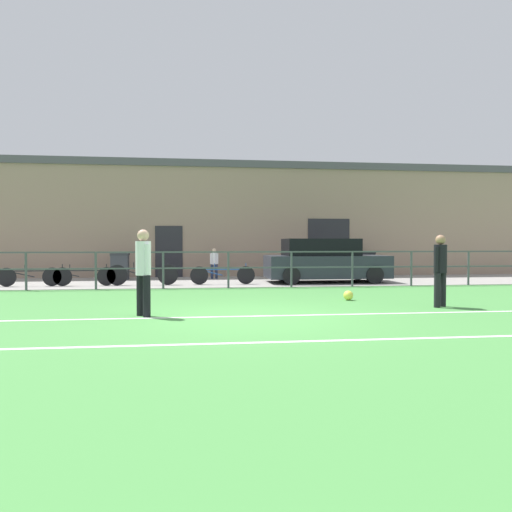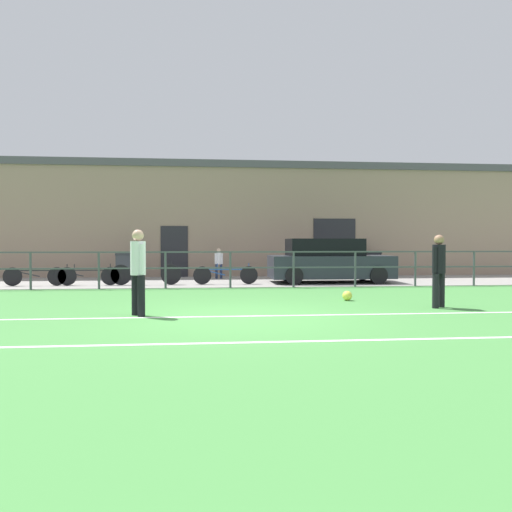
{
  "view_description": "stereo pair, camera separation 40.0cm",
  "coord_description": "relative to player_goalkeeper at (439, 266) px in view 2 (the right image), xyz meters",
  "views": [
    {
      "loc": [
        -1.11,
        -9.26,
        1.41
      ],
      "look_at": [
        0.6,
        3.91,
        1.06
      ],
      "focal_mm": 34.48,
      "sensor_mm": 36.0,
      "label": 1
    },
    {
      "loc": [
        -0.71,
        -9.31,
        1.41
      ],
      "look_at": [
        0.6,
        3.91,
        1.06
      ],
      "focal_mm": 34.48,
      "sensor_mm": 36.0,
      "label": 2
    }
  ],
  "objects": [
    {
      "name": "bicycle_parked_2",
      "position": [
        -7.03,
        6.31,
        -0.53
      ],
      "size": [
        2.3,
        0.04,
        0.77
      ],
      "color": "black",
      "rests_on": "pavement_strip"
    },
    {
      "name": "clubhouse_facade",
      "position": [
        -4.29,
        11.31,
        1.52
      ],
      "size": [
        28.0,
        2.56,
        4.83
      ],
      "color": "gray",
      "rests_on": "ground"
    },
    {
      "name": "perimeter_fence",
      "position": [
        -4.29,
        5.11,
        -0.15
      ],
      "size": [
        36.07,
        0.07,
        1.15
      ],
      "color": "#474C51",
      "rests_on": "ground"
    },
    {
      "name": "bicycle_parked_4",
      "position": [
        -9.03,
        6.31,
        -0.56
      ],
      "size": [
        2.3,
        0.04,
        0.71
      ],
      "color": "black",
      "rests_on": "pavement_strip"
    },
    {
      "name": "bicycle_parked_1",
      "position": [
        -10.42,
        6.31,
        -0.56
      ],
      "size": [
        2.31,
        0.04,
        0.71
      ],
      "color": "black",
      "rests_on": "pavement_strip"
    },
    {
      "name": "bicycle_parked_3",
      "position": [
        -4.4,
        6.31,
        -0.56
      ],
      "size": [
        2.17,
        0.04,
        0.71
      ],
      "color": "black",
      "rests_on": "pavement_strip"
    },
    {
      "name": "field_line_hash",
      "position": [
        -4.29,
        -3.3,
        -0.9
      ],
      "size": [
        36.0,
        0.11,
        0.0
      ],
      "primitive_type": "cube",
      "color": "white",
      "rests_on": "ground"
    },
    {
      "name": "parked_car_red",
      "position": [
        -0.75,
        6.75,
        -0.15
      ],
      "size": [
        4.24,
        1.95,
        1.54
      ],
      "color": "#282D38",
      "rests_on": "pavement_strip"
    },
    {
      "name": "field_line_touchline",
      "position": [
        -4.29,
        -0.81,
        -0.9
      ],
      "size": [
        36.0,
        0.11,
        0.0
      ],
      "primitive_type": "cube",
      "color": "white",
      "rests_on": "ground"
    },
    {
      "name": "trash_bin_0",
      "position": [
        -8.12,
        8.88,
        -0.38
      ],
      "size": [
        0.67,
        0.57,
        1.0
      ],
      "color": "#33383D",
      "rests_on": "pavement_strip"
    },
    {
      "name": "player_striker",
      "position": [
        -6.33,
        -0.55,
        0.05
      ],
      "size": [
        0.3,
        0.39,
        1.67
      ],
      "rotation": [
        0.0,
        0.0,
        5.32
      ],
      "color": "black",
      "rests_on": "ground"
    },
    {
      "name": "ground",
      "position": [
        -4.29,
        -0.89,
        -0.92
      ],
      "size": [
        60.0,
        44.0,
        0.04
      ],
      "primitive_type": "cube",
      "color": "#478C42"
    },
    {
      "name": "soccer_ball_match",
      "position": [
        -1.6,
        1.49,
        -0.78
      ],
      "size": [
        0.24,
        0.24,
        0.24
      ],
      "primitive_type": "sphere",
      "color": "#E5E04C",
      "rests_on": "ground"
    },
    {
      "name": "player_goalkeeper",
      "position": [
        0.0,
        0.0,
        0.0
      ],
      "size": [
        0.38,
        0.28,
        1.59
      ],
      "rotation": [
        0.0,
        0.0,
        0.57
      ],
      "color": "black",
      "rests_on": "ground"
    },
    {
      "name": "trash_bin_1",
      "position": [
        1.81,
        9.5,
        -0.36
      ],
      "size": [
        0.6,
        0.51,
        1.03
      ],
      "color": "black",
      "rests_on": "pavement_strip"
    },
    {
      "name": "pavement_strip",
      "position": [
        -4.29,
        7.61,
        -0.89
      ],
      "size": [
        48.0,
        5.0,
        0.02
      ],
      "primitive_type": "cube",
      "color": "gray",
      "rests_on": "ground"
    },
    {
      "name": "spectator_child",
      "position": [
        -4.56,
        8.93,
        -0.21
      ],
      "size": [
        0.32,
        0.21,
        1.18
      ],
      "rotation": [
        0.0,
        0.0,
        3.14
      ],
      "color": "#232D4C",
      "rests_on": "pavement_strip"
    }
  ]
}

